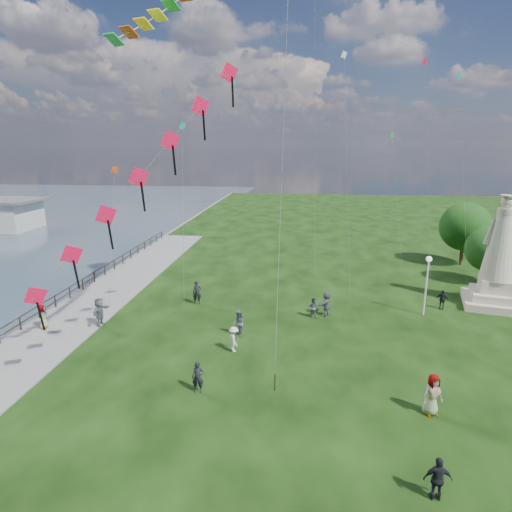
# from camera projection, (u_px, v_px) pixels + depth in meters

# --- Properties ---
(waterfront) EXTENTS (200.00, 200.00, 1.51)m
(waterfront) POSITION_uv_depth(u_px,v_px,m) (46.00, 327.00, 28.50)
(waterfront) COLOR #323F4B
(waterfront) RESTS_ON ground
(statue) EXTENTS (4.93, 4.93, 8.28)m
(statue) POSITION_uv_depth(u_px,v_px,m) (498.00, 266.00, 31.26)
(statue) COLOR beige
(statue) RESTS_ON ground
(lamppost) EXTENTS (0.40, 0.40, 4.30)m
(lamppost) POSITION_uv_depth(u_px,v_px,m) (428.00, 273.00, 29.57)
(lamppost) COLOR silver
(lamppost) RESTS_ON ground
(tree_row) EXTENTS (8.93, 14.34, 6.31)m
(tree_row) POSITION_uv_depth(u_px,v_px,m) (495.00, 240.00, 37.95)
(tree_row) COLOR #382314
(tree_row) RESTS_ON ground
(person_0) EXTENTS (0.63, 0.46, 1.59)m
(person_0) POSITION_uv_depth(u_px,v_px,m) (198.00, 377.00, 20.70)
(person_0) COLOR black
(person_0) RESTS_ON ground
(person_1) EXTENTS (0.80, 0.96, 1.70)m
(person_1) POSITION_uv_depth(u_px,v_px,m) (239.00, 323.00, 26.78)
(person_1) COLOR #595960
(person_1) RESTS_ON ground
(person_2) EXTENTS (0.88, 1.10, 1.51)m
(person_2) POSITION_uv_depth(u_px,v_px,m) (234.00, 339.00, 24.83)
(person_2) COLOR silver
(person_2) RESTS_ON ground
(person_3) EXTENTS (0.96, 0.51, 1.62)m
(person_3) POSITION_uv_depth(u_px,v_px,m) (438.00, 479.00, 14.38)
(person_3) COLOR black
(person_3) RESTS_ON ground
(person_4) EXTENTS (1.09, 0.87, 1.94)m
(person_4) POSITION_uv_depth(u_px,v_px,m) (432.00, 395.00, 18.94)
(person_4) COLOR #595960
(person_4) RESTS_ON ground
(person_5) EXTENTS (0.95, 1.83, 1.89)m
(person_5) POSITION_uv_depth(u_px,v_px,m) (100.00, 313.00, 28.16)
(person_5) COLOR #595960
(person_5) RESTS_ON ground
(person_6) EXTENTS (0.77, 0.64, 1.81)m
(person_6) POSITION_uv_depth(u_px,v_px,m) (197.00, 293.00, 32.19)
(person_6) COLOR black
(person_6) RESTS_ON ground
(person_7) EXTENTS (0.82, 0.65, 1.47)m
(person_7) POSITION_uv_depth(u_px,v_px,m) (313.00, 307.00, 29.77)
(person_7) COLOR #595960
(person_7) RESTS_ON ground
(person_9) EXTENTS (0.97, 0.81, 1.47)m
(person_9) POSITION_uv_depth(u_px,v_px,m) (442.00, 299.00, 31.25)
(person_9) COLOR black
(person_9) RESTS_ON ground
(person_10) EXTENTS (0.63, 0.87, 1.61)m
(person_10) POSITION_uv_depth(u_px,v_px,m) (43.00, 318.00, 27.76)
(person_10) COLOR #595960
(person_10) RESTS_ON ground
(person_11) EXTENTS (1.37, 1.80, 1.78)m
(person_11) POSITION_uv_depth(u_px,v_px,m) (326.00, 304.00, 30.01)
(person_11) COLOR #595960
(person_11) RESTS_ON ground
(red_kite_train) EXTENTS (11.56, 9.35, 15.84)m
(red_kite_train) POSITION_uv_depth(u_px,v_px,m) (136.00, 184.00, 20.85)
(red_kite_train) COLOR black
(red_kite_train) RESTS_ON ground
(small_kites) EXTENTS (28.51, 16.17, 31.69)m
(small_kites) POSITION_uv_depth(u_px,v_px,m) (328.00, 114.00, 35.74)
(small_kites) COLOR teal
(small_kites) RESTS_ON ground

